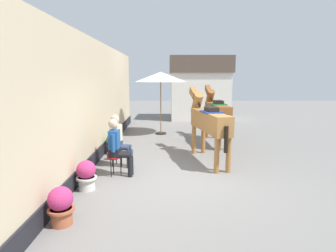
# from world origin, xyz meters

# --- Properties ---
(ground_plane) EXTENTS (40.00, 40.00, 0.00)m
(ground_plane) POSITION_xyz_m (0.00, 3.00, 0.00)
(ground_plane) COLOR slate
(pub_facade_wall) EXTENTS (0.34, 14.00, 3.40)m
(pub_facade_wall) POSITION_xyz_m (-2.55, 1.50, 1.54)
(pub_facade_wall) COLOR #CCB793
(pub_facade_wall) RESTS_ON ground_plane
(distant_cottage) EXTENTS (3.40, 2.60, 3.50)m
(distant_cottage) POSITION_xyz_m (1.40, 9.98, 1.80)
(distant_cottage) COLOR silver
(distant_cottage) RESTS_ON ground_plane
(seated_visitor_near) EXTENTS (0.61, 0.49, 1.39)m
(seated_visitor_near) POSITION_xyz_m (-1.61, 0.18, 0.78)
(seated_visitor_near) COLOR red
(seated_visitor_near) RESTS_ON ground_plane
(seated_visitor_far) EXTENTS (0.61, 0.48, 1.39)m
(seated_visitor_far) POSITION_xyz_m (-1.71, 0.94, 0.78)
(seated_visitor_far) COLOR gold
(seated_visitor_far) RESTS_ON ground_plane
(saddled_horse_near) EXTENTS (0.90, 2.96, 2.06)m
(saddled_horse_near) POSITION_xyz_m (0.74, 1.47, 1.16)
(saddled_horse_near) COLOR #9E6B38
(saddled_horse_near) RESTS_ON ground_plane
(saddled_horse_far) EXTENTS (0.62, 3.00, 2.06)m
(saddled_horse_far) POSITION_xyz_m (1.35, 3.78, 1.16)
(saddled_horse_far) COLOR brown
(saddled_horse_far) RESTS_ON ground_plane
(flower_planter_nearest) EXTENTS (0.43, 0.43, 0.64)m
(flower_planter_nearest) POSITION_xyz_m (-2.11, -2.20, 0.33)
(flower_planter_nearest) COLOR #A85638
(flower_planter_nearest) RESTS_ON ground_plane
(flower_planter_inner_near) EXTENTS (0.43, 0.43, 0.64)m
(flower_planter_inner_near) POSITION_xyz_m (-2.12, -0.72, 0.33)
(flower_planter_inner_near) COLOR beige
(flower_planter_inner_near) RESTS_ON ground_plane
(flower_planter_farthest) EXTENTS (0.43, 0.43, 0.64)m
(flower_planter_farthest) POSITION_xyz_m (-2.12, 2.24, 0.33)
(flower_planter_farthest) COLOR #4C4C51
(flower_planter_farthest) RESTS_ON ground_plane
(cafe_parasol) EXTENTS (2.10, 2.10, 2.58)m
(cafe_parasol) POSITION_xyz_m (-0.69, 5.41, 2.36)
(cafe_parasol) COLOR black
(cafe_parasol) RESTS_ON ground_plane
(satchel_bag) EXTENTS (0.29, 0.13, 0.20)m
(satchel_bag) POSITION_xyz_m (-2.01, 1.57, 0.10)
(satchel_bag) COLOR maroon
(satchel_bag) RESTS_ON ground_plane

